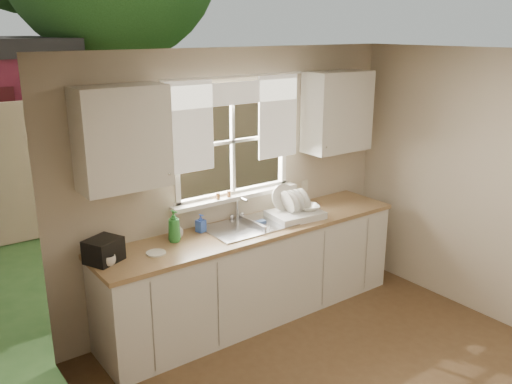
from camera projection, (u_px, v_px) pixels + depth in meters
room_walls at (411, 255)px, 3.53m from camera, size 3.62×4.02×2.50m
ceiling at (420, 56)px, 3.22m from camera, size 3.60×4.00×0.02m
window at (234, 159)px, 5.05m from camera, size 1.38×0.16×1.06m
curtains at (236, 112)px, 4.88m from camera, size 1.50×0.03×0.81m
base_cabinets at (254, 274)px, 5.11m from camera, size 3.00×0.62×0.87m
countertop at (254, 229)px, 4.98m from camera, size 3.04×0.65×0.04m
upper_cabinet_left at (122, 138)px, 4.16m from camera, size 0.70×0.33×0.80m
upper_cabinet_right at (337, 112)px, 5.46m from camera, size 0.70×0.33×0.80m
wall_outlet at (305, 186)px, 5.66m from camera, size 0.08×0.01×0.12m
sill_jars at (224, 195)px, 5.01m from camera, size 0.16×0.04×0.06m
sink at (252, 233)px, 5.02m from camera, size 0.88×0.52×0.40m
dish_rack at (295, 211)px, 5.19m from camera, size 0.53×0.42×0.31m
bowl at (309, 208)px, 5.22m from camera, size 0.26×0.26×0.05m
soap_bottle_a at (174, 226)px, 4.59m from camera, size 0.12×0.12×0.28m
soap_bottle_b at (201, 223)px, 4.83m from camera, size 0.09×0.09×0.16m
soap_bottle_c at (176, 230)px, 4.68m from camera, size 0.16×0.16×0.16m
saucer at (156, 253)px, 4.38m from camera, size 0.16×0.16×0.01m
cup at (109, 260)px, 4.15m from camera, size 0.14×0.14×0.09m
black_appliance at (104, 250)px, 4.21m from camera, size 0.33×0.31×0.19m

